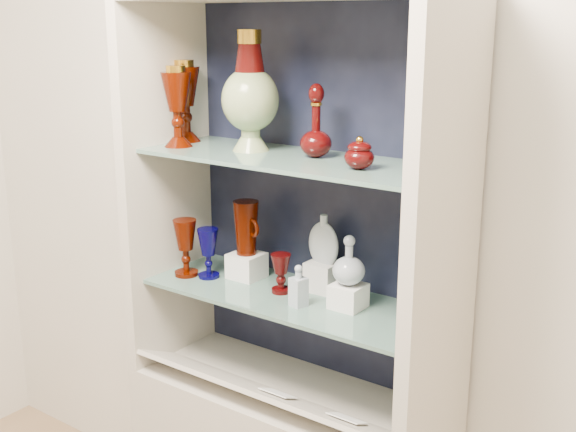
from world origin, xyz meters
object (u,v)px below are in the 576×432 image
Objects in this scene: enamel_urn at (250,91)px; ruby_goblet_tall at (186,248)px; lidded_bowl at (359,152)px; ruby_pitcher at (246,228)px; cobalt_goblet at (208,253)px; ruby_goblet_small at (281,273)px; pedestal_lamp_left at (185,101)px; pedestal_lamp_right at (177,106)px; clear_round_decanter at (349,261)px; ruby_decanter_a at (316,116)px; ruby_decanter_b at (428,126)px; clear_square_bottle at (298,285)px; cameo_medallion at (433,256)px; flat_flask at (324,238)px.

ruby_goblet_tall is (-0.22, -0.07, -0.50)m from enamel_urn.
ruby_pitcher is at bearing 169.89° from lidded_bowl.
ruby_pitcher reaches higher than ruby_goblet_tall.
cobalt_goblet is 1.33× the size of ruby_goblet_small.
ruby_goblet_small is (0.40, -0.03, -0.49)m from pedestal_lamp_left.
pedestal_lamp_right is 0.43m from ruby_pitcher.
clear_round_decanter is (0.23, 0.01, 0.08)m from ruby_goblet_small.
enamel_urn is 0.58m from clear_round_decanter.
enamel_urn is at bearing 18.82° from ruby_goblet_tall.
clear_round_decanter is at bearing 15.07° from ruby_pitcher.
cobalt_goblet is at bearing -162.60° from enamel_urn.
ruby_decanter_a is 0.34m from ruby_decanter_b.
lidded_bowl is at bearing -5.84° from pedestal_lamp_left.
ruby_decanter_b is 0.65m from ruby_goblet_small.
clear_square_bottle is 0.39m from cameo_medallion.
cobalt_goblet is 0.73m from cameo_medallion.
enamel_urn reaches higher than clear_round_decanter.
cameo_medallion is at bearing 5.44° from pedestal_lamp_left.
clear_round_decanter is (0.13, -0.02, -0.40)m from ruby_decanter_a.
ruby_pitcher reaches higher than clear_round_decanter.
enamel_urn is at bearing -174.78° from ruby_decanter_a.
pedestal_lamp_left reaches higher than ruby_decanter_b.
ruby_decanter_b is at bearing 18.46° from ruby_pitcher.
ruby_decanter_a is 0.45m from ruby_pitcher.
cobalt_goblet is at bearing -23.89° from pedestal_lamp_left.
flat_flask is (-0.00, 0.05, -0.37)m from ruby_decanter_a.
clear_round_decanter is at bearing -10.04° from ruby_decanter_a.
enamel_urn is 1.51× the size of ruby_decanter_a.
pedestal_lamp_left is at bearing 156.11° from cobalt_goblet.
ruby_decanter_b is 0.51m from flat_flask.
ruby_decanter_b reaches higher than lidded_bowl.
clear_round_decanter reaches higher than clear_square_bottle.
pedestal_lamp_left is at bearing -158.41° from ruby_pitcher.
enamel_urn is 0.43m from lidded_bowl.
pedestal_lamp_left reaches higher than ruby_goblet_tall.
clear_square_bottle is (0.10, -0.06, 0.00)m from ruby_goblet_small.
pedestal_lamp_left is at bearing 177.16° from enamel_urn.
ruby_goblet_tall is at bearing -158.43° from cobalt_goblet.
ruby_goblet_small is at bearing 172.33° from lidded_bowl.
clear_square_bottle is 0.81× the size of flat_flask.
clear_round_decanter is at bearing -0.51° from enamel_urn.
pedestal_lamp_right is at bearing -173.28° from ruby_decanter_b.
enamel_urn reaches higher than cobalt_goblet.
lidded_bowl is 0.67m from cobalt_goblet.
ruby_decanter_b is 1.62× the size of cameo_medallion.
lidded_bowl is at bearing 5.98° from clear_square_bottle.
ruby_pitcher is (0.17, 0.10, 0.07)m from ruby_goblet_tall.
clear_square_bottle is at bearing -174.02° from lidded_bowl.
cameo_medallion is at bearing 12.11° from ruby_goblet_tall.
ruby_decanter_a reaches higher than ruby_goblet_small.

